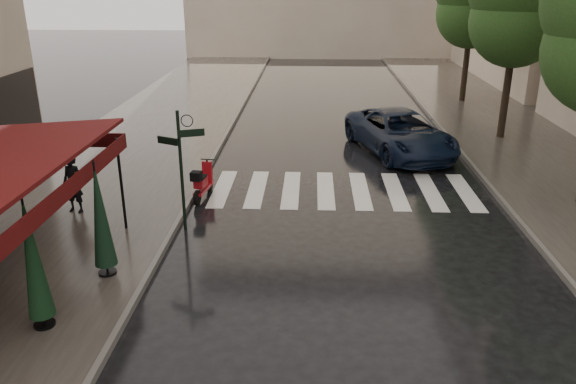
# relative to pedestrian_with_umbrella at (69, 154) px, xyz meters

# --- Properties ---
(ground) EXTENTS (120.00, 120.00, 0.00)m
(ground) POSITION_rel_pedestrian_with_umbrella_xyz_m (4.32, -3.76, -1.73)
(ground) COLOR black
(ground) RESTS_ON ground
(sidewalk_near) EXTENTS (6.00, 60.00, 0.12)m
(sidewalk_near) POSITION_rel_pedestrian_with_umbrella_xyz_m (-0.18, 8.24, -1.67)
(sidewalk_near) COLOR #38332D
(sidewalk_near) RESTS_ON ground
(sidewalk_far) EXTENTS (5.50, 60.00, 0.12)m
(sidewalk_far) POSITION_rel_pedestrian_with_umbrella_xyz_m (14.57, 8.24, -1.67)
(sidewalk_far) COLOR #38332D
(sidewalk_far) RESTS_ON ground
(curb_near) EXTENTS (0.12, 60.00, 0.16)m
(curb_near) POSITION_rel_pedestrian_with_umbrella_xyz_m (2.87, 8.24, -1.65)
(curb_near) COLOR #595651
(curb_near) RESTS_ON ground
(curb_far) EXTENTS (0.12, 60.00, 0.16)m
(curb_far) POSITION_rel_pedestrian_with_umbrella_xyz_m (11.77, 8.24, -1.65)
(curb_far) COLOR #595651
(curb_far) RESTS_ON ground
(crosswalk) EXTENTS (7.85, 3.20, 0.01)m
(crosswalk) POSITION_rel_pedestrian_with_umbrella_xyz_m (7.29, 2.24, -1.72)
(crosswalk) COLOR silver
(crosswalk) RESTS_ON ground
(signpost) EXTENTS (1.17, 0.29, 3.10)m
(signpost) POSITION_rel_pedestrian_with_umbrella_xyz_m (3.13, -0.76, 0.10)
(signpost) COLOR black
(signpost) RESTS_ON ground
(pedestrian_with_umbrella) EXTENTS (1.14, 1.16, 2.42)m
(pedestrian_with_umbrella) POSITION_rel_pedestrian_with_umbrella_xyz_m (0.00, 0.00, 0.00)
(pedestrian_with_umbrella) COLOR black
(pedestrian_with_umbrella) RESTS_ON sidewalk_near
(scooter) EXTENTS (0.51, 1.56, 1.03)m
(scooter) POSITION_rel_pedestrian_with_umbrella_xyz_m (3.18, 1.39, -1.25)
(scooter) COLOR black
(scooter) RESTS_ON ground
(parked_car) EXTENTS (4.05, 5.98, 1.52)m
(parked_car) POSITION_rel_pedestrian_with_umbrella_xyz_m (9.53, 6.25, -0.97)
(parked_car) COLOR black
(parked_car) RESTS_ON ground
(parasol_front) EXTENTS (0.46, 0.46, 2.59)m
(parasol_front) POSITION_rel_pedestrian_with_umbrella_xyz_m (1.51, -5.26, -0.21)
(parasol_front) COLOR black
(parasol_front) RESTS_ON sidewalk_near
(parasol_back) EXTENTS (0.47, 0.47, 2.52)m
(parasol_back) POSITION_rel_pedestrian_with_umbrella_xyz_m (1.99, -3.32, -0.25)
(parasol_back) COLOR black
(parasol_back) RESTS_ON sidewalk_near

